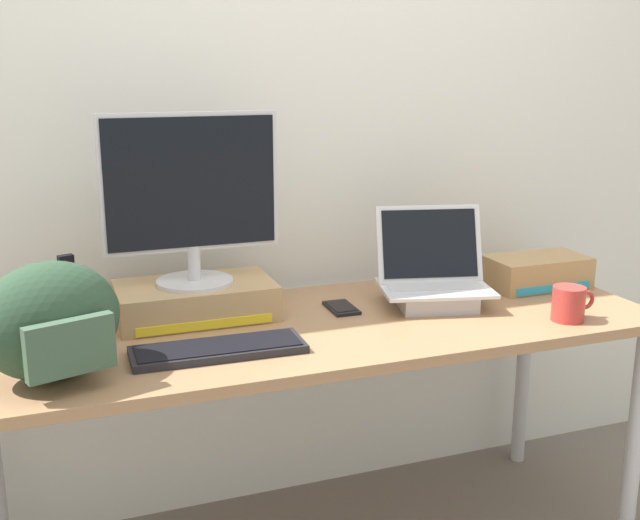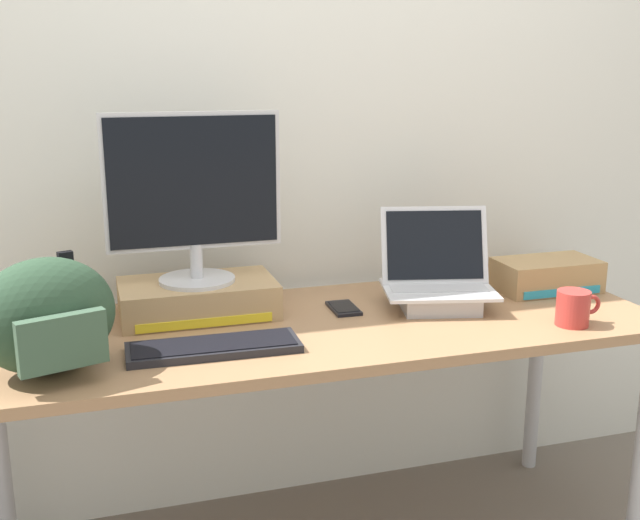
# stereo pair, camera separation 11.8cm
# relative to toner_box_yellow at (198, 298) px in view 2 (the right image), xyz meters

# --- Properties ---
(back_wall) EXTENTS (7.00, 0.10, 2.60)m
(back_wall) POSITION_rel_toner_box_yellow_xyz_m (0.32, 0.28, 0.50)
(back_wall) COLOR silver
(back_wall) RESTS_ON ground
(desk) EXTENTS (1.92, 0.69, 0.75)m
(desk) POSITION_rel_toner_box_yellow_xyz_m (0.32, -0.17, -0.12)
(desk) COLOR #99704C
(desk) RESTS_ON ground
(toner_box_yellow) EXTENTS (0.44, 0.26, 0.10)m
(toner_box_yellow) POSITION_rel_toner_box_yellow_xyz_m (0.00, 0.00, 0.00)
(toner_box_yellow) COLOR tan
(toner_box_yellow) RESTS_ON desk
(desktop_monitor) EXTENTS (0.49, 0.22, 0.48)m
(desktop_monitor) POSITION_rel_toner_box_yellow_xyz_m (0.00, -0.00, 0.30)
(desktop_monitor) COLOR silver
(desktop_monitor) RESTS_ON toner_box_yellow
(open_laptop) EXTENTS (0.37, 0.31, 0.29)m
(open_laptop) POSITION_rel_toner_box_yellow_xyz_m (0.69, -0.13, 0.01)
(open_laptop) COLOR #ADADB2
(open_laptop) RESTS_ON desk
(external_keyboard) EXTENTS (0.44, 0.16, 0.02)m
(external_keyboard) POSITION_rel_toner_box_yellow_xyz_m (-0.01, -0.31, -0.04)
(external_keyboard) COLOR black
(external_keyboard) RESTS_ON desk
(messenger_backpack) EXTENTS (0.37, 0.32, 0.27)m
(messenger_backpack) POSITION_rel_toner_box_yellow_xyz_m (-0.39, -0.32, 0.09)
(messenger_backpack) COLOR #28422D
(messenger_backpack) RESTS_ON desk
(coffee_mug) EXTENTS (0.13, 0.09, 0.10)m
(coffee_mug) POSITION_rel_toner_box_yellow_xyz_m (0.98, -0.40, -0.00)
(coffee_mug) COLOR #B2332D
(coffee_mug) RESTS_ON desk
(cell_phone) EXTENTS (0.08, 0.14, 0.01)m
(cell_phone) POSITION_rel_toner_box_yellow_xyz_m (0.42, -0.08, -0.04)
(cell_phone) COLOR black
(cell_phone) RESTS_ON desk
(plush_toy) EXTENTS (0.09, 0.09, 0.09)m
(plush_toy) POSITION_rel_toner_box_yellow_xyz_m (-0.32, 0.00, -0.00)
(plush_toy) COLOR gold
(plush_toy) RESTS_ON desk
(toner_box_cyan) EXTENTS (0.32, 0.18, 0.10)m
(toner_box_cyan) POSITION_rel_toner_box_yellow_xyz_m (1.10, -0.07, 0.00)
(toner_box_cyan) COLOR #A88456
(toner_box_cyan) RESTS_ON desk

